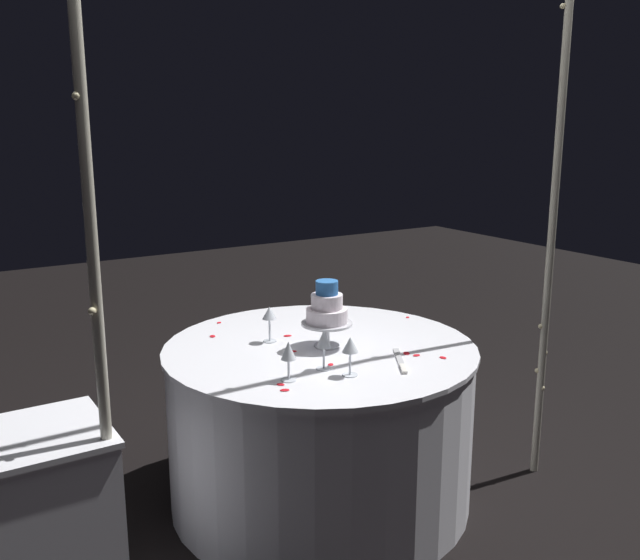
% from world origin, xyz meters
% --- Properties ---
extents(ground_plane, '(12.00, 12.00, 0.00)m').
position_xyz_m(ground_plane, '(0.00, 0.00, 0.00)').
color(ground_plane, black).
extents(decorative_arch, '(2.09, 0.06, 2.26)m').
position_xyz_m(decorative_arch, '(0.00, 0.35, 1.47)').
color(decorative_arch, '#B7B29E').
rests_on(decorative_arch, ground).
extents(main_table, '(1.36, 1.36, 0.72)m').
position_xyz_m(main_table, '(0.00, 0.00, 0.36)').
color(main_table, white).
rests_on(main_table, ground).
extents(side_table, '(0.44, 0.44, 0.70)m').
position_xyz_m(side_table, '(1.20, 0.19, 0.35)').
color(side_table, white).
rests_on(side_table, ground).
extents(tiered_cake, '(0.22, 0.22, 0.29)m').
position_xyz_m(tiered_cake, '(-0.02, 0.02, 0.88)').
color(tiered_cake, silver).
rests_on(tiered_cake, main_table).
extents(wine_glass_0, '(0.06, 0.06, 0.15)m').
position_xyz_m(wine_glass_0, '(0.32, 0.28, 0.83)').
color(wine_glass_0, silver).
rests_on(wine_glass_0, main_table).
extents(wine_glass_1, '(0.06, 0.06, 0.16)m').
position_xyz_m(wine_glass_1, '(0.14, 0.25, 0.84)').
color(wine_glass_1, silver).
rests_on(wine_glass_1, main_table).
extents(wine_glass_2, '(0.06, 0.06, 0.16)m').
position_xyz_m(wine_glass_2, '(0.16, -0.17, 0.84)').
color(wine_glass_2, silver).
rests_on(wine_glass_2, main_table).
extents(wine_glass_3, '(0.06, 0.06, 0.15)m').
position_xyz_m(wine_glass_3, '(0.09, 0.36, 0.84)').
color(wine_glass_3, silver).
rests_on(wine_glass_3, main_table).
extents(cake_knife, '(0.17, 0.26, 0.01)m').
position_xyz_m(cake_knife, '(-0.16, 0.36, 0.72)').
color(cake_knife, silver).
rests_on(cake_knife, main_table).
extents(rose_petal_0, '(0.03, 0.02, 0.00)m').
position_xyz_m(rose_petal_0, '(-0.27, 0.32, 0.72)').
color(rose_petal_0, red).
rests_on(rose_petal_0, main_table).
extents(rose_petal_1, '(0.03, 0.03, 0.00)m').
position_xyz_m(rose_petal_1, '(-0.60, -0.14, 0.72)').
color(rose_petal_1, red).
rests_on(rose_petal_1, main_table).
extents(rose_petal_2, '(0.04, 0.04, 0.00)m').
position_xyz_m(rose_petal_2, '(0.14, 0.01, 0.72)').
color(rose_petal_2, red).
rests_on(rose_petal_2, main_table).
extents(rose_petal_3, '(0.04, 0.03, 0.00)m').
position_xyz_m(rose_petal_3, '(0.05, -0.19, 0.72)').
color(rose_petal_3, red).
rests_on(rose_petal_3, main_table).
extents(rose_petal_4, '(0.04, 0.04, 0.00)m').
position_xyz_m(rose_petal_4, '(0.38, 0.36, 0.72)').
color(rose_petal_4, red).
rests_on(rose_petal_4, main_table).
extents(rose_petal_5, '(0.03, 0.03, 0.00)m').
position_xyz_m(rose_petal_5, '(0.23, -0.55, 0.72)').
color(rose_petal_5, red).
rests_on(rose_petal_5, main_table).
extents(rose_petal_6, '(0.03, 0.04, 0.00)m').
position_xyz_m(rose_petal_6, '(-0.34, 0.40, 0.72)').
color(rose_petal_6, red).
rests_on(rose_petal_6, main_table).
extents(rose_petal_7, '(0.04, 0.04, 0.00)m').
position_xyz_m(rose_petal_7, '(0.37, 0.31, 0.72)').
color(rose_petal_7, red).
rests_on(rose_petal_7, main_table).
extents(rose_petal_8, '(0.04, 0.04, 0.00)m').
position_xyz_m(rose_petal_8, '(0.09, 0.23, 0.72)').
color(rose_petal_8, red).
rests_on(rose_petal_8, main_table).
extents(rose_petal_9, '(0.04, 0.05, 0.00)m').
position_xyz_m(rose_petal_9, '(-0.25, 0.28, 0.72)').
color(rose_petal_9, red).
rests_on(rose_petal_9, main_table).
extents(rose_petal_10, '(0.04, 0.04, 0.00)m').
position_xyz_m(rose_petal_10, '(0.34, -0.37, 0.72)').
color(rose_petal_10, red).
rests_on(rose_petal_10, main_table).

